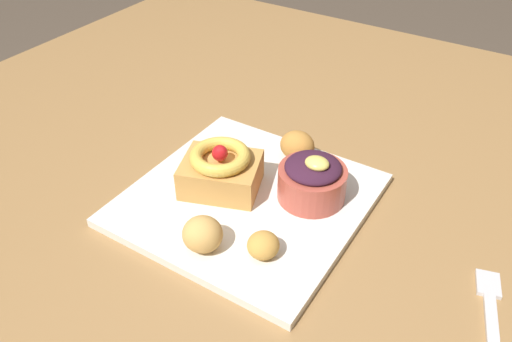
{
  "coord_description": "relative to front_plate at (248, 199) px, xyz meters",
  "views": [
    {
      "loc": [
        0.32,
        -0.54,
        1.17
      ],
      "look_at": [
        0.04,
        -0.09,
        0.77
      ],
      "focal_mm": 35.96,
      "sensor_mm": 36.0,
      "label": 1
    }
  ],
  "objects": [
    {
      "name": "cake_slice",
      "position": [
        -0.04,
        -0.0,
        0.03
      ],
      "size": [
        0.12,
        0.11,
        0.07
      ],
      "rotation": [
        0.0,
        0.0,
        0.34
      ],
      "color": "#C68E47",
      "rests_on": "front_plate"
    },
    {
      "name": "fritter_back",
      "position": [
        0.01,
        0.11,
        0.03
      ],
      "size": [
        0.05,
        0.04,
        0.04
      ],
      "primitive_type": "ellipsoid",
      "color": "#BC7F38",
      "rests_on": "front_plate"
    },
    {
      "name": "front_plate",
      "position": [
        0.0,
        0.0,
        0.0
      ],
      "size": [
        0.29,
        0.29,
        0.01
      ],
      "primitive_type": "cube",
      "color": "white",
      "rests_on": "dining_table"
    },
    {
      "name": "berry_ramekin",
      "position": [
        0.07,
        0.04,
        0.03
      ],
      "size": [
        0.09,
        0.09,
        0.07
      ],
      "color": "#B24C3D",
      "rests_on": "front_plate"
    },
    {
      "name": "dining_table",
      "position": [
        -0.04,
        0.11,
        -0.1
      ],
      "size": [
        1.22,
        1.11,
        0.73
      ],
      "color": "olive",
      "rests_on": "ground_plane"
    },
    {
      "name": "fritter_front",
      "position": [
        0.07,
        -0.08,
        0.02
      ],
      "size": [
        0.04,
        0.04,
        0.03
      ],
      "primitive_type": "ellipsoid",
      "color": "gold",
      "rests_on": "front_plate"
    },
    {
      "name": "fork",
      "position": [
        0.31,
        -0.01,
        -0.0
      ],
      "size": [
        0.05,
        0.13,
        0.0
      ],
      "rotation": [
        0.0,
        0.0,
        1.85
      ],
      "color": "silver",
      "rests_on": "dining_table"
    },
    {
      "name": "fritter_middle",
      "position": [
        0.01,
        -0.1,
        0.03
      ],
      "size": [
        0.05,
        0.05,
        0.04
      ],
      "primitive_type": "ellipsoid",
      "color": "tan",
      "rests_on": "front_plate"
    }
  ]
}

